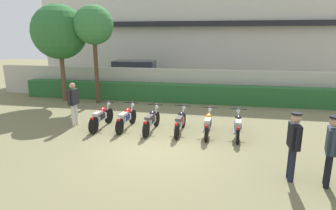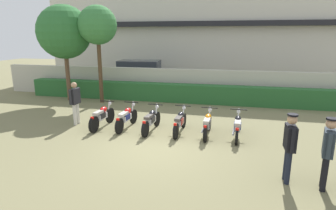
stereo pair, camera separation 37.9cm
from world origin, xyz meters
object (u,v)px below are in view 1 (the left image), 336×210
Objects in this scene: motorcycle_in_row_0 at (101,117)px; motorcycle_in_row_3 at (180,121)px; parked_car at (137,75)px; inspector_person at (73,100)px; officer_1 at (331,145)px; tree_near_inspector at (59,32)px; officer_0 at (294,140)px; motorcycle_in_row_5 at (238,125)px; motorcycle_in_row_1 at (126,118)px; motorcycle_in_row_2 at (151,120)px; tree_far_side at (94,26)px; motorcycle_in_row_4 at (208,124)px.

motorcycle_in_row_3 is at bearing -85.79° from motorcycle_in_row_0.
parked_car reaches higher than motorcycle_in_row_0.
inspector_person is 0.99× the size of officer_1.
tree_near_inspector is 2.69× the size of motorcycle_in_row_0.
inspector_person is at bearing -22.33° from officer_0.
motorcycle_in_row_0 reaches higher than motorcycle_in_row_5.
motorcycle_in_row_2 is at bearing -93.53° from motorcycle_in_row_1.
tree_far_side reaches higher than motorcycle_in_row_4.
motorcycle_in_row_4 is at bearing -87.00° from motorcycle_in_row_0.
officer_0 reaches higher than motorcycle_in_row_2.
motorcycle_in_row_0 is 2.01m from motorcycle_in_row_2.
parked_car reaches higher than motorcycle_in_row_4.
motorcycle_in_row_3 is at bearing -83.02° from motorcycle_in_row_2.
motorcycle_in_row_0 is at bearing -63.88° from tree_far_side.
motorcycle_in_row_0 is at bearing -86.56° from parked_car.
motorcycle_in_row_2 is (1.04, -0.13, -0.00)m from motorcycle_in_row_1.
tree_near_inspector is 2.69× the size of motorcycle_in_row_3.
tree_near_inspector is 2.93× the size of officer_0.
motorcycle_in_row_4 is 5.36m from inspector_person.
inspector_person is (0.72, -3.79, -2.96)m from tree_far_side.
parked_car is 2.51× the size of motorcycle_in_row_4.
officer_0 is at bearing -120.03° from motorcycle_in_row_2.
officer_0 is at bearing -140.75° from motorcycle_in_row_4.
tree_near_inspector reaches higher than motorcycle_in_row_2.
motorcycle_in_row_1 is at bearing 90.40° from motorcycle_in_row_3.
motorcycle_in_row_0 is (1.93, -3.94, -3.54)m from tree_far_side.
motorcycle_in_row_1 is 1.00× the size of motorcycle_in_row_2.
officer_0 is (3.22, -2.93, 0.60)m from motorcycle_in_row_3.
motorcycle_in_row_4 is 1.06× the size of officer_0.
motorcycle_in_row_3 is (1.08, 0.06, -0.00)m from motorcycle_in_row_2.
parked_car reaches higher than officer_1.
officer_0 is (8.25, -6.83, -2.96)m from tree_far_side.
tree_near_inspector is 12.65m from officer_0.
parked_car is 2.65× the size of officer_0.
motorcycle_in_row_1 is 1.04m from motorcycle_in_row_2.
inspector_person reaches higher than motorcycle_in_row_2.
tree_near_inspector is at bearing -126.95° from parked_car.
motorcycle_in_row_1 is 4.19m from motorcycle_in_row_5.
officer_0 reaches higher than motorcycle_in_row_3.
parked_car reaches higher than motorcycle_in_row_3.
officer_1 is (1.94, -3.03, 0.61)m from motorcycle_in_row_5.
motorcycle_in_row_1 is at bearing -38.69° from tree_near_inspector.
motorcycle_in_row_5 is (7.09, -3.97, -3.56)m from tree_far_side.
officer_0 is 1.00× the size of officer_1.
officer_1 reaches higher than motorcycle_in_row_5.
motorcycle_in_row_4 is at bearing -91.78° from motorcycle_in_row_3.
motorcycle_in_row_1 is 2.12m from motorcycle_in_row_3.
motorcycle_in_row_2 reaches higher than motorcycle_in_row_5.
motorcycle_in_row_4 is at bearing -33.26° from tree_far_side.
motorcycle_in_row_0 is 1.09× the size of officer_1.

